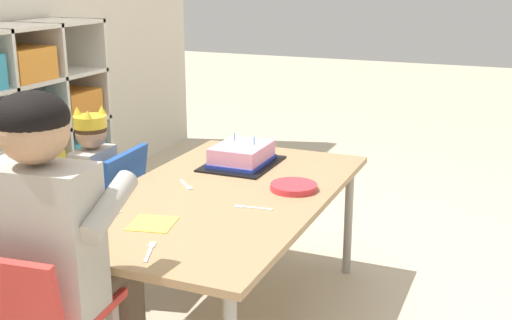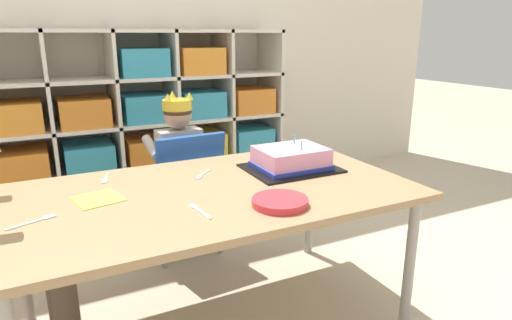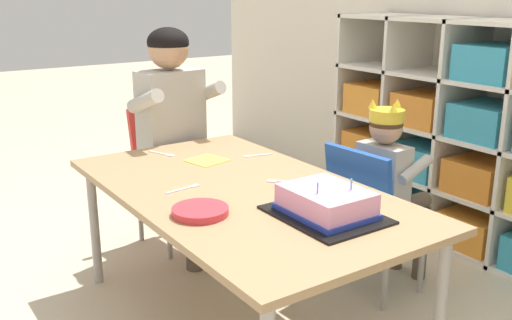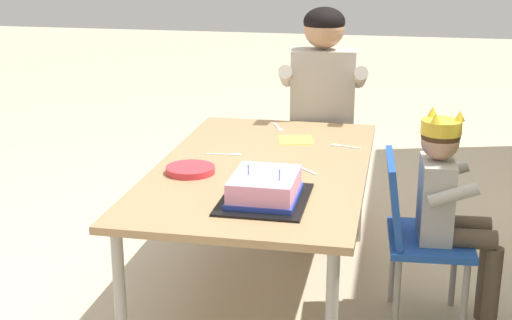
% 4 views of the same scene
% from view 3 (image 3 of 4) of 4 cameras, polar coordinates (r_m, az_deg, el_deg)
% --- Properties ---
extents(storage_cubby_shelf, '(1.78, 0.38, 1.11)m').
position_cam_3_polar(storage_cubby_shelf, '(2.99, 21.97, 0.49)').
color(storage_cubby_shelf, silver).
rests_on(storage_cubby_shelf, ground).
extents(activity_table, '(1.40, 0.79, 0.55)m').
position_cam_3_polar(activity_table, '(2.10, -1.51, -3.84)').
color(activity_table, '#A37F56').
rests_on(activity_table, ground).
extents(classroom_chair_blue, '(0.37, 0.34, 0.64)m').
position_cam_3_polar(classroom_chair_blue, '(2.44, 11.11, -4.66)').
color(classroom_chair_blue, '#1E4CA8').
rests_on(classroom_chair_blue, ground).
extents(child_with_crown, '(0.31, 0.31, 0.82)m').
position_cam_3_polar(child_with_crown, '(2.47, 12.95, -1.29)').
color(child_with_crown, '#B2ADA3').
rests_on(child_with_crown, ground).
extents(classroom_chair_adult_side, '(0.38, 0.34, 0.68)m').
position_cam_3_polar(classroom_chair_adult_side, '(2.91, -8.61, 0.21)').
color(classroom_chair_adult_side, red).
rests_on(classroom_chair_adult_side, ground).
extents(adult_helper_seated, '(0.45, 0.43, 1.07)m').
position_cam_3_polar(adult_helper_seated, '(2.76, -7.60, 4.32)').
color(adult_helper_seated, '#B2ADA3').
rests_on(adult_helper_seated, ground).
extents(birthday_cake_on_tray, '(0.36, 0.28, 0.13)m').
position_cam_3_polar(birthday_cake_on_tray, '(1.84, 6.86, -4.34)').
color(birthday_cake_on_tray, black).
rests_on(birthday_cake_on_tray, activity_table).
extents(paper_plate_stack, '(0.18, 0.18, 0.02)m').
position_cam_3_polar(paper_plate_stack, '(1.86, -5.47, -4.99)').
color(paper_plate_stack, '#DB333D').
rests_on(paper_plate_stack, activity_table).
extents(paper_napkin_square, '(0.17, 0.17, 0.00)m').
position_cam_3_polar(paper_napkin_square, '(2.43, -4.83, -0.03)').
color(paper_napkin_square, '#F4DB4C').
rests_on(paper_napkin_square, activity_table).
extents(fork_beside_plate_stack, '(0.14, 0.07, 0.00)m').
position_cam_3_polar(fork_beside_plate_stack, '(2.54, -9.06, 0.59)').
color(fork_beside_plate_stack, white).
rests_on(fork_beside_plate_stack, activity_table).
extents(fork_scattered_mid_table, '(0.03, 0.14, 0.00)m').
position_cam_3_polar(fork_scattered_mid_table, '(2.10, -6.96, -2.78)').
color(fork_scattered_mid_table, white).
rests_on(fork_scattered_mid_table, activity_table).
extents(fork_at_table_front_edge, '(0.05, 0.12, 0.00)m').
position_cam_3_polar(fork_at_table_front_edge, '(2.49, -0.02, 0.44)').
color(fork_at_table_front_edge, white).
rests_on(fork_at_table_front_edge, activity_table).
extents(fork_by_napkin, '(0.10, 0.10, 0.00)m').
position_cam_3_polar(fork_by_napkin, '(2.16, 2.44, -2.10)').
color(fork_by_napkin, white).
rests_on(fork_by_napkin, activity_table).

